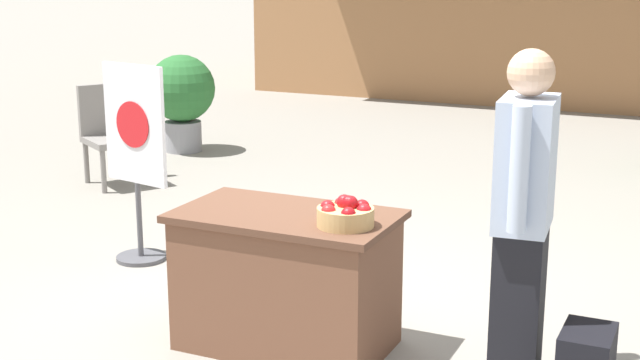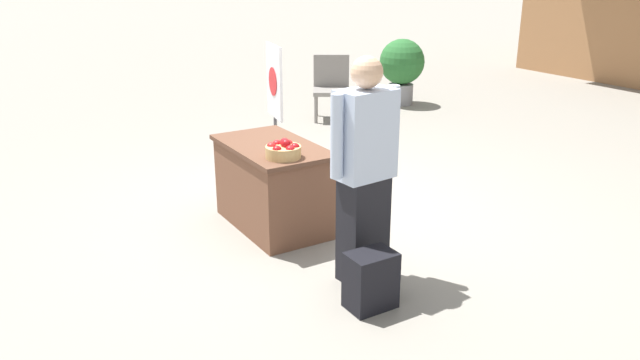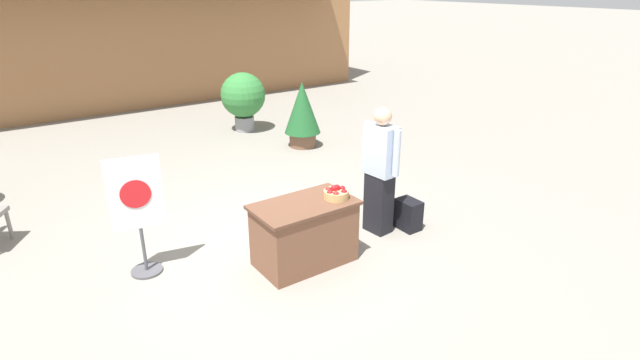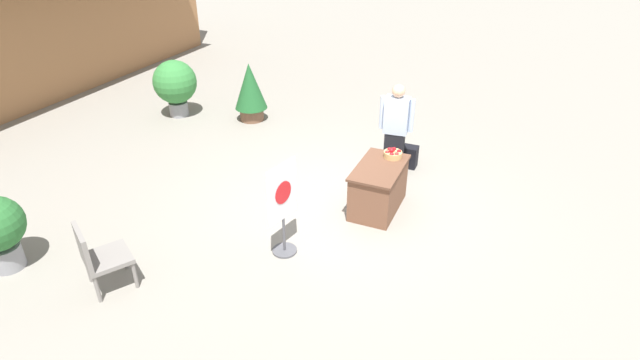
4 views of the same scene
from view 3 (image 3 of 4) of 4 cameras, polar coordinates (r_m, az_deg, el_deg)
The scene contains 9 objects.
ground_plane at distance 6.59m, azimuth -5.22°, elevation -7.17°, with size 120.00×120.00×0.00m, color gray.
storefront_building at distance 16.01m, azimuth -21.16°, elevation 17.94°, with size 12.73×5.26×4.90m.
display_table at distance 5.96m, azimuth -1.79°, elevation -6.08°, with size 1.21×0.70×0.78m.
apple_basket at distance 5.90m, azimuth 1.86°, elevation -1.48°, with size 0.30×0.30×0.16m.
person_visitor at distance 6.56m, azimuth 6.89°, elevation 1.11°, with size 0.30×0.61×1.72m.
backpack at distance 6.94m, azimuth 10.05°, elevation -3.90°, with size 0.24×0.34×0.42m.
poster_board at distance 5.94m, azimuth -20.07°, elevation -3.40°, with size 0.58×0.36×1.43m.
potted_plant_far_left at distance 11.33m, azimuth -8.78°, elevation 9.39°, with size 0.99×0.99×1.31m.
potted_plant_far_right at distance 10.12m, azimuth -2.03°, elevation 7.79°, with size 0.73×0.73×1.33m.
Camera 3 is at (-2.80, -5.03, 3.20)m, focal length 28.00 mm.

